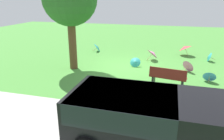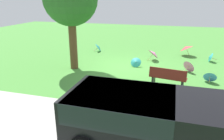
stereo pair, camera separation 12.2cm
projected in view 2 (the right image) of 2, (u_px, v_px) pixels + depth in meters
The scene contains 11 objects.
ground at pixel (127, 67), 12.21m from camera, with size 40.00×40.00×0.00m, color #478C38.
road_strip at pixel (76, 139), 6.00m from camera, with size 40.00×4.28×0.01m, color #B2AFA8.
van_dark at pixel (151, 119), 5.32m from camera, with size 4.62×2.15×1.53m.
park_bench at pixel (168, 77), 9.33m from camera, with size 1.66×0.75×0.90m.
parasol_teal_0 at pixel (99, 47), 15.72m from camera, with size 0.71×0.82×0.62m.
parasol_red_0 at pixel (186, 48), 14.47m from camera, with size 1.18×1.19×0.86m.
parasol_pink_1 at pixel (154, 53), 13.41m from camera, with size 0.99×1.03×0.79m.
parasol_blue_1 at pixel (210, 76), 9.98m from camera, with size 0.66×0.58×0.58m.
parasol_teal_1 at pixel (210, 57), 13.18m from camera, with size 0.57×0.58×0.58m.
parasol_pink_2 at pixel (189, 66), 11.34m from camera, with size 0.74×0.72×0.65m.
parasol_teal_2 at pixel (136, 62), 12.20m from camera, with size 0.60×0.58×0.55m.
Camera 2 is at (-2.35, 11.40, 3.80)m, focal length 34.03 mm.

